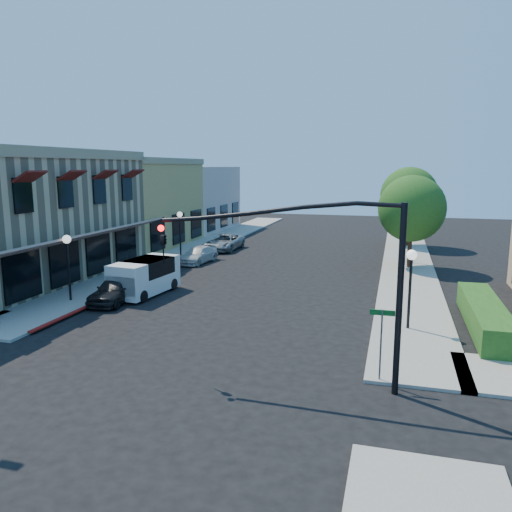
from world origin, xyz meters
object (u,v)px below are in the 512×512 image
(street_tree_b, at_px, (409,195))
(lamppost_left_far, at_px, (180,222))
(parked_car_d, at_px, (225,242))
(lamppost_right_far, at_px, (406,226))
(lamppost_right_near, at_px, (411,269))
(white_van, at_px, (144,275))
(signal_mast_arm, at_px, (330,263))
(street_name_sign, at_px, (381,333))
(parked_car_c, at_px, (198,255))
(street_tree_a, at_px, (412,209))
(lamppost_left_near, at_px, (67,251))
(parked_car_b, at_px, (155,275))
(parked_car_a, at_px, (116,290))

(street_tree_b, xyz_separation_m, lamppost_left_far, (-17.30, -10.00, -1.81))
(parked_car_d, bearing_deg, lamppost_right_far, -6.35)
(lamppost_left_far, relative_size, parked_car_d, 0.74)
(lamppost_right_near, bearing_deg, white_van, 169.91)
(street_tree_b, distance_m, lamppost_left_far, 20.06)
(signal_mast_arm, height_order, street_name_sign, signal_mast_arm)
(street_tree_b, bearing_deg, parked_car_d, -158.20)
(signal_mast_arm, relative_size, white_van, 1.74)
(street_name_sign, height_order, parked_car_c, street_name_sign)
(street_tree_a, xyz_separation_m, parked_car_d, (-15.00, 4.00, -3.52))
(lamppost_left_near, bearing_deg, lamppost_left_far, 90.00)
(street_tree_a, bearing_deg, parked_car_b, -148.97)
(white_van, distance_m, parked_car_c, 9.55)
(parked_car_a, bearing_deg, signal_mast_arm, -34.05)
(street_tree_b, relative_size, lamppost_right_near, 1.97)
(street_tree_b, xyz_separation_m, lamppost_right_near, (-0.30, -24.00, -1.81))
(white_van, bearing_deg, parked_car_c, 94.18)
(lamppost_right_far, bearing_deg, street_tree_b, 87.85)
(lamppost_right_far, distance_m, parked_car_a, 21.35)
(lamppost_left_near, bearing_deg, white_van, 39.77)
(parked_car_a, xyz_separation_m, parked_car_d, (0.00, 17.34, -0.00))
(street_name_sign, bearing_deg, parked_car_c, 127.58)
(lamppost_right_far, height_order, white_van, lamppost_right_far)
(parked_car_a, relative_size, parked_car_c, 0.98)
(street_tree_a, xyz_separation_m, street_tree_b, (0.00, 10.00, 0.35))
(lamppost_left_near, distance_m, parked_car_b, 5.94)
(street_tree_a, height_order, street_name_sign, street_tree_a)
(street_tree_a, height_order, signal_mast_arm, street_tree_a)
(lamppost_left_near, bearing_deg, parked_car_a, 15.92)
(street_tree_a, xyz_separation_m, lamppost_left_near, (-17.30, -14.00, -1.46))
(lamppost_left_far, bearing_deg, parked_car_b, -75.45)
(parked_car_a, xyz_separation_m, parked_car_c, (0.00, 11.34, -0.09))
(lamppost_right_near, distance_m, parked_car_b, 15.65)
(lamppost_right_near, distance_m, parked_car_d, 23.33)
(white_van, bearing_deg, lamppost_left_near, -140.23)
(signal_mast_arm, relative_size, lamppost_right_far, 2.24)
(lamppost_left_far, bearing_deg, white_van, -75.41)
(street_tree_a, bearing_deg, signal_mast_arm, -98.17)
(lamppost_right_near, bearing_deg, parked_car_c, 140.77)
(lamppost_right_far, bearing_deg, white_van, -136.04)
(street_tree_a, xyz_separation_m, lamppost_left_far, (-17.30, 0.00, -1.46))
(signal_mast_arm, bearing_deg, lamppost_left_far, 125.00)
(lamppost_left_far, height_order, lamppost_right_far, same)
(street_name_sign, bearing_deg, street_tree_a, 86.24)
(lamppost_right_near, bearing_deg, lamppost_right_far, 90.00)
(lamppost_left_near, height_order, white_van, lamppost_left_near)
(parked_car_c, bearing_deg, street_tree_a, 15.55)
(parked_car_a, bearing_deg, lamppost_left_near, -167.43)
(lamppost_right_near, height_order, parked_car_b, lamppost_right_near)
(street_tree_a, height_order, parked_car_a, street_tree_a)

